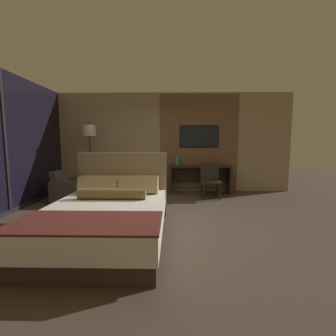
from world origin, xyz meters
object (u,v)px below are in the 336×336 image
object	(u,v)px
tv	(199,136)
book	(193,165)
desk_chair	(210,178)
floor_lamp	(89,137)
armchair_by_window	(71,190)
bed	(109,216)
desk	(199,174)
vase_tall	(177,161)

from	to	relation	value
tv	book	size ratio (longest dim) A/B	4.50
tv	desk_chair	world-z (taller)	tv
floor_lamp	book	xyz separation A→B (m)	(2.74, 0.31, -0.77)
armchair_by_window	book	world-z (taller)	book
bed	book	xyz separation A→B (m)	(1.50, 3.01, 0.47)
bed	tv	bearing A→B (deg)	62.12
tv	armchair_by_window	bearing A→B (deg)	-160.70
armchair_by_window	bed	bearing A→B (deg)	-141.47
floor_lamp	book	bearing A→B (deg)	6.38
desk_chair	bed	bearing A→B (deg)	-125.92
tv	desk_chair	size ratio (longest dim) A/B	1.26
desk	desk_chair	size ratio (longest dim) A/B	1.95
desk	floor_lamp	size ratio (longest dim) A/B	0.91
bed	armchair_by_window	world-z (taller)	bed
desk_chair	armchair_by_window	xyz separation A→B (m)	(-3.41, -0.41, -0.26)
floor_lamp	vase_tall	world-z (taller)	floor_lamp
tv	floor_lamp	bearing A→B (deg)	-170.23
floor_lamp	bed	bearing A→B (deg)	-65.39
bed	armchair_by_window	size ratio (longest dim) A/B	2.79
desk	armchair_by_window	world-z (taller)	desk
desk_chair	desk	bearing A→B (deg)	113.00
tv	floor_lamp	xyz separation A→B (m)	(-2.94, -0.51, -0.02)
armchair_by_window	floor_lamp	distance (m)	1.47
floor_lamp	vase_tall	xyz separation A→B (m)	(2.31, 0.34, -0.66)
bed	vase_tall	bearing A→B (deg)	70.54
armchair_by_window	floor_lamp	xyz separation A→B (m)	(0.27, 0.62, 1.31)
desk	desk_chair	distance (m)	0.56
armchair_by_window	vase_tall	world-z (taller)	vase_tall
desk	book	bearing A→B (deg)	-178.21
desk_chair	floor_lamp	world-z (taller)	floor_lamp
bed	tv	size ratio (longest dim) A/B	2.05
bed	book	bearing A→B (deg)	63.51
floor_lamp	tv	bearing A→B (deg)	9.77
desk	vase_tall	xyz separation A→B (m)	(-0.62, 0.03, 0.38)
desk	vase_tall	distance (m)	0.73
desk_chair	vase_tall	bearing A→B (deg)	147.85
desk	armchair_by_window	xyz separation A→B (m)	(-3.21, -0.93, -0.27)
bed	tv	world-z (taller)	tv
desk	floor_lamp	distance (m)	3.13
tv	vase_tall	xyz separation A→B (m)	(-0.62, -0.17, -0.68)
armchair_by_window	book	distance (m)	3.20
desk	armchair_by_window	size ratio (longest dim) A/B	2.10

